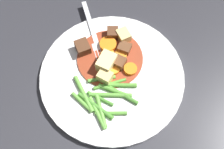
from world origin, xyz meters
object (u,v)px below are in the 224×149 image
Objects in this scene: carrot_slice_2 at (108,45)px; meat_chunk_0 at (124,48)px; carrot_slice_1 at (108,56)px; carrot_slice_4 at (130,69)px; meat_chunk_1 at (113,33)px; dinner_plate at (112,76)px; carrot_slice_0 at (121,55)px; carrot_slice_3 at (114,69)px; potato_chunk_2 at (123,36)px; meat_chunk_2 at (118,62)px; fork at (94,35)px; potato_chunk_1 at (105,77)px; meat_chunk_3 at (83,48)px; potato_chunk_0 at (107,63)px.

meat_chunk_0 is at bearing -94.95° from carrot_slice_2.
carrot_slice_1 is 1.19× the size of meat_chunk_0.
meat_chunk_1 is at bearing 33.91° from carrot_slice_4.
dinner_plate is 0.05m from carrot_slice_0.
meat_chunk_0 reaches higher than carrot_slice_3.
potato_chunk_2 is 0.06m from meat_chunk_2.
carrot_slice_2 is at bearing -121.39° from fork.
potato_chunk_1 is 1.11× the size of meat_chunk_1.
carrot_slice_0 is 0.89× the size of carrot_slice_3.
carrot_slice_3 is 0.08m from potato_chunk_2.
meat_chunk_3 is 0.19× the size of fork.
carrot_slice_2 is at bearing 130.38° from potato_chunk_2.
dinner_plate is at bearing 166.40° from carrot_slice_3.
dinner_plate is at bearing 174.87° from potato_chunk_2.
carrot_slice_1 is 1.25× the size of meat_chunk_1.
potato_chunk_0 reaches higher than meat_chunk_2.
carrot_slice_1 is (-0.01, 0.02, -0.00)m from carrot_slice_0.
carrot_slice_4 is 0.05m from meat_chunk_0.
potato_chunk_0 is at bearing 41.13° from dinner_plate.
carrot_slice_3 is (-0.03, 0.01, 0.00)m from carrot_slice_0.
meat_chunk_0 is 0.09m from meat_chunk_3.
fork is (-0.00, 0.06, -0.01)m from potato_chunk_2.
meat_chunk_1 is 0.15× the size of fork.
carrot_slice_2 is at bearing -68.63° from meat_chunk_3.
meat_chunk_0 is 0.04m from meat_chunk_2.
carrot_slice_0 is 0.06m from potato_chunk_1.
meat_chunk_0 is at bearing -17.52° from carrot_slice_0.
potato_chunk_2 is at bearing 20.27° from carrot_slice_4.
potato_chunk_0 reaches higher than carrot_slice_0.
dinner_plate is 11.97× the size of meat_chunk_1.
carrot_slice_4 reaches higher than carrot_slice_1.
fork is (0.07, 0.06, -0.00)m from carrot_slice_3.
meat_chunk_1 reaches higher than meat_chunk_0.
meat_chunk_0 is 0.85× the size of meat_chunk_2.
carrot_slice_3 is at bearing 176.06° from potato_chunk_2.
carrot_slice_4 reaches higher than carrot_slice_0.
carrot_slice_0 is at bearing -20.00° from potato_chunk_1.
meat_chunk_1 is (0.09, 0.02, 0.02)m from dinner_plate.
dinner_plate is at bearing -40.60° from potato_chunk_1.
meat_chunk_1 is 0.07m from meat_chunk_2.
fork is (0.04, 0.06, -0.00)m from carrot_slice_0.
meat_chunk_1 reaches higher than carrot_slice_0.
meat_chunk_2 is at bearing 179.38° from potato_chunk_2.
meat_chunk_3 is at bearing 45.61° from potato_chunk_1.
carrot_slice_1 is 0.86× the size of carrot_slice_2.
carrot_slice_1 is 0.04m from meat_chunk_0.
dinner_plate is at bearing 163.58° from meat_chunk_2.
meat_chunk_0 reaches higher than carrot_slice_2.
carrot_slice_4 is at bearing -146.09° from meat_chunk_1.
carrot_slice_3 is at bearing -141.94° from fork.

